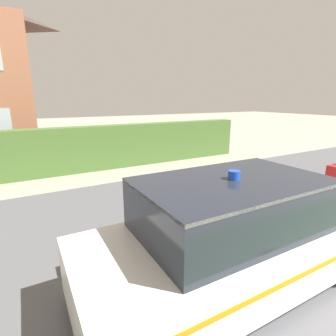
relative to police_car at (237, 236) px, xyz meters
name	(u,v)px	position (x,y,z in m)	size (l,w,h in m)	color
road_strip	(217,212)	(1.40, 2.02, -0.76)	(28.00, 6.79, 0.01)	#5B5B60
garden_hedge	(97,148)	(0.06, 7.32, 0.05)	(12.66, 0.61, 1.63)	#4C7233
police_car	(237,236)	(0.00, 0.00, 0.00)	(4.55, 1.76, 1.70)	black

